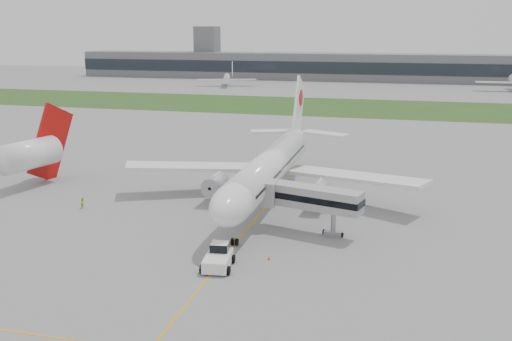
% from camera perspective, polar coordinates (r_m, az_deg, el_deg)
% --- Properties ---
extents(ground, '(600.00, 600.00, 0.00)m').
position_cam_1_polar(ground, '(85.21, 0.75, -3.93)').
color(ground, gray).
rests_on(ground, ground).
extents(apron_markings, '(70.00, 70.00, 0.04)m').
position_cam_1_polar(apron_markings, '(80.61, -0.10, -4.98)').
color(apron_markings, gold).
rests_on(apron_markings, ground).
extents(grass_strip, '(600.00, 50.00, 0.02)m').
position_cam_1_polar(grass_strip, '(201.41, 9.01, 6.28)').
color(grass_strip, '#224B1C').
rests_on(grass_strip, ground).
extents(terminal_building, '(320.00, 22.30, 14.00)m').
position_cam_1_polar(terminal_building, '(309.85, 11.17, 10.10)').
color(terminal_building, slate).
rests_on(terminal_building, ground).
extents(control_tower, '(12.00, 12.00, 56.00)m').
position_cam_1_polar(control_tower, '(330.49, -4.83, 9.31)').
color(control_tower, slate).
rests_on(control_tower, ground).
extents(airliner, '(48.13, 53.95, 17.88)m').
position_cam_1_polar(airliner, '(88.25, 1.52, 0.51)').
color(airliner, white).
rests_on(airliner, ground).
extents(pushback_tug, '(3.86, 5.24, 2.52)m').
position_cam_1_polar(pushback_tug, '(65.11, -3.79, -8.63)').
color(pushback_tug, white).
rests_on(pushback_tug, ground).
extents(jet_bridge, '(14.24, 6.33, 6.51)m').
position_cam_1_polar(jet_bridge, '(74.67, 5.01, -2.70)').
color(jet_bridge, '#A2A1A4').
rests_on(jet_bridge, ground).
extents(safety_cone_left, '(0.43, 0.43, 0.60)m').
position_cam_1_polar(safety_cone_left, '(68.30, -3.47, -8.30)').
color(safety_cone_left, '#FF400D').
rests_on(safety_cone_left, ground).
extents(safety_cone_right, '(0.36, 0.36, 0.50)m').
position_cam_1_polar(safety_cone_right, '(67.12, 1.30, -8.74)').
color(safety_cone_right, '#FF400D').
rests_on(safety_cone_right, ground).
extents(ground_crew_near, '(0.77, 0.61, 1.85)m').
position_cam_1_polar(ground_crew_near, '(68.87, -4.19, -7.56)').
color(ground_crew_near, '#FAFF2A').
rests_on(ground_crew_near, ground).
extents(ground_crew_far, '(0.74, 0.89, 1.67)m').
position_cam_1_polar(ground_crew_far, '(89.46, -16.91, -3.11)').
color(ground_crew_far, '#94DD24').
rests_on(ground_crew_far, ground).
extents(neighbor_aircraft, '(7.14, 17.87, 14.42)m').
position_cam_1_polar(neighbor_aircraft, '(104.09, -21.50, 1.63)').
color(neighbor_aircraft, '#AD0C09').
rests_on(neighbor_aircraft, ground).
extents(distant_aircraft_left, '(33.88, 31.65, 10.72)m').
position_cam_1_polar(distant_aircraft_left, '(275.37, -2.94, 8.43)').
color(distant_aircraft_left, white).
rests_on(distant_aircraft_left, ground).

